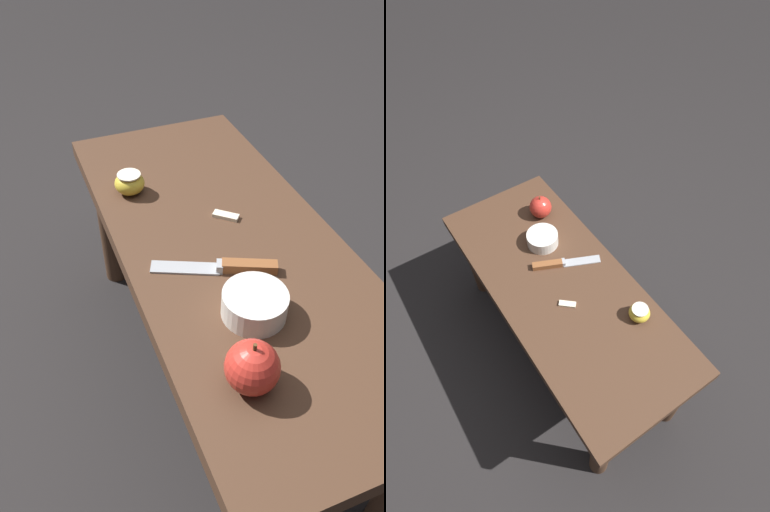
% 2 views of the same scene
% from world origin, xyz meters
% --- Properties ---
extents(ground_plane, '(8.00, 8.00, 0.00)m').
position_xyz_m(ground_plane, '(0.00, 0.00, 0.00)').
color(ground_plane, black).
extents(wooden_bench, '(1.03, 0.43, 0.45)m').
position_xyz_m(wooden_bench, '(0.00, 0.00, 0.37)').
color(wooden_bench, '#472D1E').
rests_on(wooden_bench, ground_plane).
extents(knife, '(0.12, 0.22, 0.02)m').
position_xyz_m(knife, '(0.08, -0.03, 0.46)').
color(knife, '#9EA0A5').
rests_on(knife, wooden_bench).
extents(apple_whole, '(0.08, 0.08, 0.09)m').
position_xyz_m(apple_whole, '(0.32, -0.11, 0.49)').
color(apple_whole, red).
rests_on(apple_whole, wooden_bench).
extents(apple_cut, '(0.07, 0.07, 0.05)m').
position_xyz_m(apple_cut, '(-0.24, -0.14, 0.47)').
color(apple_cut, gold).
rests_on(apple_cut, wooden_bench).
extents(apple_slice_near_knife, '(0.05, 0.05, 0.01)m').
position_xyz_m(apple_slice_near_knife, '(-0.07, 0.03, 0.45)').
color(apple_slice_near_knife, beige).
rests_on(apple_slice_near_knife, wooden_bench).
extents(bowl, '(0.11, 0.11, 0.05)m').
position_xyz_m(bowl, '(0.19, -0.04, 0.47)').
color(bowl, silver).
rests_on(bowl, wooden_bench).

